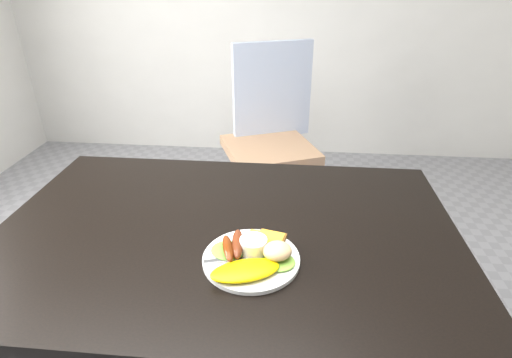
{
  "coord_description": "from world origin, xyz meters",
  "views": [
    {
      "loc": [
        0.16,
        -0.85,
        1.35
      ],
      "look_at": [
        0.08,
        -0.01,
        0.9
      ],
      "focal_mm": 28.0,
      "sensor_mm": 36.0,
      "label": 1
    }
  ],
  "objects": [
    {
      "name": "sausage_b",
      "position": [
        0.04,
        -0.1,
        0.78
      ],
      "size": [
        0.04,
        0.11,
        0.03
      ],
      "primitive_type": "ellipsoid",
      "rotation": [
        0.0,
        0.0,
        0.12
      ],
      "color": "#5E2711",
      "rests_on": "lettuce_left"
    },
    {
      "name": "plate",
      "position": [
        0.08,
        -0.13,
        0.76
      ],
      "size": [
        0.22,
        0.22,
        0.01
      ],
      "primitive_type": "cylinder",
      "color": "white",
      "rests_on": "dining_table"
    },
    {
      "name": "dining_chair",
      "position": [
        0.04,
        1.2,
        0.45
      ],
      "size": [
        0.61,
        0.61,
        0.06
      ],
      "primitive_type": "cube",
      "rotation": [
        0.0,
        0.0,
        0.39
      ],
      "color": "#A57B59",
      "rests_on": "ground"
    },
    {
      "name": "potato_salad",
      "position": [
        0.14,
        -0.13,
        0.79
      ],
      "size": [
        0.08,
        0.08,
        0.04
      ],
      "primitive_type": "ellipsoid",
      "rotation": [
        0.0,
        0.0,
        0.33
      ],
      "color": "beige",
      "rests_on": "lettuce_right"
    },
    {
      "name": "ramekin",
      "position": [
        0.08,
        -0.11,
        0.78
      ],
      "size": [
        0.08,
        0.08,
        0.04
      ],
      "primitive_type": "cylinder",
      "rotation": [
        0.0,
        0.0,
        0.39
      ],
      "color": "white",
      "rests_on": "plate"
    },
    {
      "name": "dining_table",
      "position": [
        0.0,
        0.0,
        0.73
      ],
      "size": [
        1.2,
        0.8,
        0.04
      ],
      "primitive_type": "cube",
      "color": "black",
      "rests_on": "ground"
    },
    {
      "name": "toast_a",
      "position": [
        0.1,
        -0.07,
        0.77
      ],
      "size": [
        0.08,
        0.08,
        0.01
      ],
      "primitive_type": "cube",
      "rotation": [
        0.0,
        0.0,
        -0.16
      ],
      "color": "brown",
      "rests_on": "plate"
    },
    {
      "name": "person",
      "position": [
        0.4,
        0.78,
        0.71
      ],
      "size": [
        0.59,
        0.49,
        1.41
      ],
      "primitive_type": "imported",
      "rotation": [
        0.0,
        0.0,
        3.47
      ],
      "color": "navy",
      "rests_on": "ground"
    },
    {
      "name": "fork",
      "position": [
        0.04,
        -0.14,
        0.76
      ],
      "size": [
        0.13,
        0.05,
        0.0
      ],
      "primitive_type": "cube",
      "rotation": [
        0.0,
        0.0,
        0.26
      ],
      "color": "#ADAFB7",
      "rests_on": "plate"
    },
    {
      "name": "omelette",
      "position": [
        0.07,
        -0.18,
        0.77
      ],
      "size": [
        0.17,
        0.12,
        0.02
      ],
      "primitive_type": "ellipsoid",
      "rotation": [
        0.0,
        0.0,
        0.35
      ],
      "color": "yellow",
      "rests_on": "plate"
    },
    {
      "name": "sausage_a",
      "position": [
        0.02,
        -0.12,
        0.78
      ],
      "size": [
        0.05,
        0.1,
        0.02
      ],
      "primitive_type": "ellipsoid",
      "rotation": [
        0.0,
        0.0,
        0.27
      ],
      "color": "#612D04",
      "rests_on": "lettuce_left"
    },
    {
      "name": "lettuce_right",
      "position": [
        0.14,
        -0.14,
        0.77
      ],
      "size": [
        0.08,
        0.07,
        0.01
      ],
      "primitive_type": "ellipsoid",
      "rotation": [
        0.0,
        0.0,
        0.07
      ],
      "color": "#71A038",
      "rests_on": "plate"
    },
    {
      "name": "lettuce_left",
      "position": [
        0.02,
        -0.11,
        0.77
      ],
      "size": [
        0.1,
        0.1,
        0.01
      ],
      "primitive_type": "ellipsoid",
      "rotation": [
        0.0,
        0.0,
        -0.35
      ],
      "color": "#398919",
      "rests_on": "plate"
    },
    {
      "name": "toast_b",
      "position": [
        0.12,
        -0.08,
        0.78
      ],
      "size": [
        0.08,
        0.08,
        0.01
      ],
      "primitive_type": "cube",
      "rotation": [
        0.0,
        0.0,
        -0.23
      ],
      "color": "brown",
      "rests_on": "toast_a"
    }
  ]
}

